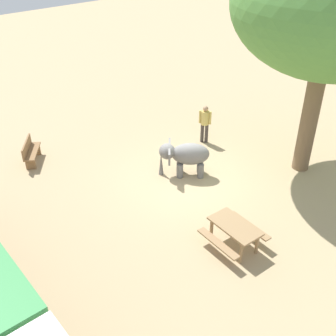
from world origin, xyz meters
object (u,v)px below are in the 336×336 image
at_px(person_handler, 205,121).
at_px(picnic_table_near, 234,230).
at_px(wooden_bench, 30,151).
at_px(shade_tree_main, 333,4).
at_px(elephant, 185,155).

relative_size(person_handler, picnic_table_near, 1.03).
bearing_deg(wooden_bench, shade_tree_main, 82.75).
height_order(shade_tree_main, wooden_bench, shade_tree_main).
bearing_deg(shade_tree_main, picnic_table_near, 103.88).
xyz_separation_m(elephant, person_handler, (1.31, -2.26, 0.13)).
bearing_deg(shade_tree_main, wooden_bench, 47.56).
bearing_deg(wooden_bench, elephant, 76.47).
xyz_separation_m(elephant, picnic_table_near, (-3.72, 1.47, -0.23)).
height_order(person_handler, wooden_bench, person_handler).
distance_m(wooden_bench, picnic_table_near, 8.51).
relative_size(elephant, picnic_table_near, 1.10).
distance_m(elephant, picnic_table_near, 4.01).
xyz_separation_m(person_handler, shade_tree_main, (-3.76, -1.38, 4.90)).
relative_size(person_handler, shade_tree_main, 0.20).
height_order(person_handler, shade_tree_main, shade_tree_main).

